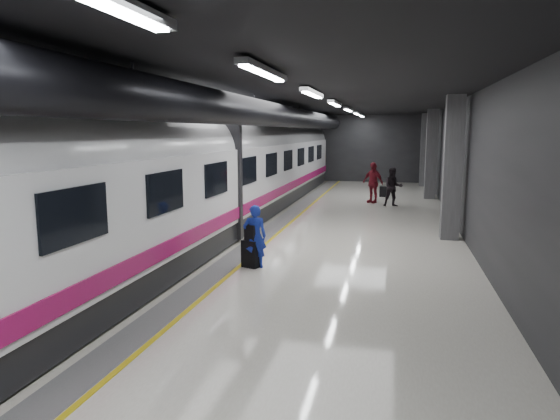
# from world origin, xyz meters

# --- Properties ---
(ground) EXTENTS (40.00, 40.00, 0.00)m
(ground) POSITION_xyz_m (0.00, 0.00, 0.00)
(ground) COLOR silver
(ground) RESTS_ON ground
(platform_hall) EXTENTS (10.02, 40.02, 4.51)m
(platform_hall) POSITION_xyz_m (-0.29, 0.96, 3.54)
(platform_hall) COLOR black
(platform_hall) RESTS_ON ground
(train) EXTENTS (3.05, 38.00, 4.05)m
(train) POSITION_xyz_m (-3.25, -0.00, 2.07)
(train) COLOR black
(train) RESTS_ON ground
(traveler_main) EXTENTS (0.66, 0.52, 1.59)m
(traveler_main) POSITION_xyz_m (-0.54, -2.68, 0.80)
(traveler_main) COLOR #192EBC
(traveler_main) RESTS_ON ground
(suitcase_main) EXTENTS (0.49, 0.39, 0.69)m
(suitcase_main) POSITION_xyz_m (-0.65, -2.69, 0.34)
(suitcase_main) COLOR black
(suitcase_main) RESTS_ON ground
(shoulder_bag) EXTENTS (0.34, 0.26, 0.40)m
(shoulder_bag) POSITION_xyz_m (-0.64, -2.70, 0.89)
(shoulder_bag) COLOR black
(shoulder_bag) RESTS_ON suitcase_main
(traveler_far_a) EXTENTS (0.98, 0.83, 1.77)m
(traveler_far_a) POSITION_xyz_m (2.73, 8.69, 0.89)
(traveler_far_a) COLOR black
(traveler_far_a) RESTS_ON ground
(traveler_far_b) EXTENTS (1.20, 1.04, 1.94)m
(traveler_far_b) POSITION_xyz_m (1.77, 9.73, 0.97)
(traveler_far_b) COLOR maroon
(traveler_far_b) RESTS_ON ground
(suitcase_far) EXTENTS (0.41, 0.31, 0.54)m
(suitcase_far) POSITION_xyz_m (2.23, 12.07, 0.27)
(suitcase_far) COLOR black
(suitcase_far) RESTS_ON ground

